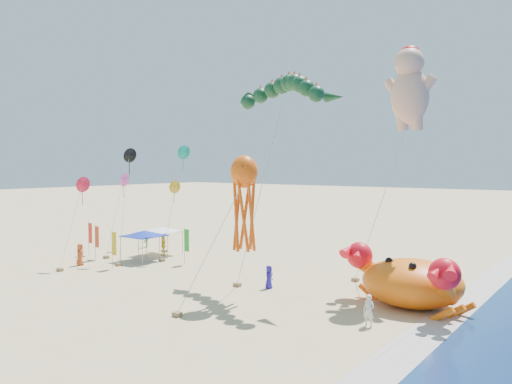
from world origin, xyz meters
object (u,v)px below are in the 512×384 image
at_px(canopy_blue, 144,233).
at_px(canopy_white, 160,229).
at_px(cherub_kite, 410,86).
at_px(crab_inflatable, 411,281).
at_px(octopus_kite, 244,196).
at_px(dragon_kite, 281,96).

xyz_separation_m(canopy_blue, canopy_white, (-1.01, 2.83, 0.00)).
bearing_deg(cherub_kite, canopy_white, -179.05).
bearing_deg(crab_inflatable, octopus_kite, -150.94).
height_order(cherub_kite, octopus_kite, cherub_kite).
bearing_deg(octopus_kite, cherub_kite, 48.50).
xyz_separation_m(cherub_kite, canopy_white, (-23.55, -0.39, -11.20)).
bearing_deg(crab_inflatable, cherub_kite, 114.16).
relative_size(crab_inflatable, cherub_kite, 0.50).
distance_m(dragon_kite, octopus_kite, 8.12).
relative_size(crab_inflatable, canopy_blue, 2.36).
distance_m(crab_inflatable, canopy_white, 25.24).
bearing_deg(dragon_kite, canopy_blue, 178.44).
bearing_deg(canopy_white, cherub_kite, 0.95).
bearing_deg(dragon_kite, canopy_white, 168.47).
height_order(cherub_kite, canopy_blue, cherub_kite).
relative_size(crab_inflatable, dragon_kite, 0.57).
distance_m(canopy_blue, canopy_white, 3.00).
bearing_deg(crab_inflatable, dragon_kite, -178.33).
height_order(octopus_kite, canopy_blue, octopus_kite).
bearing_deg(octopus_kite, canopy_blue, 161.75).
height_order(crab_inflatable, cherub_kite, cherub_kite).
distance_m(crab_inflatable, dragon_kite, 14.85).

